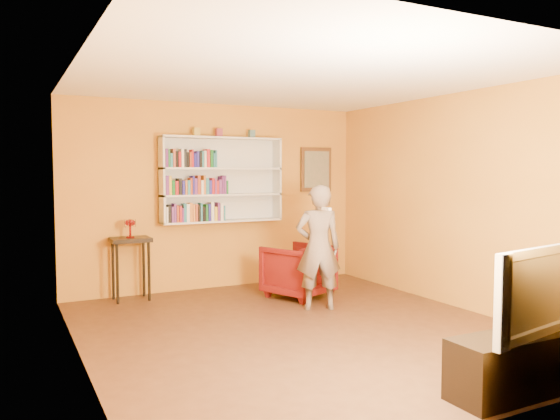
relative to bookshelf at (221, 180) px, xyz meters
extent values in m
cube|color=#432815|center=(0.00, -2.41, -1.65)|extent=(5.30, 5.80, 0.12)
cube|color=#BD7A23|center=(0.00, 0.11, -0.24)|extent=(5.30, 0.04, 2.70)
cube|color=#BD7A23|center=(0.00, -4.93, -0.24)|extent=(5.30, 0.04, 2.70)
cube|color=#BD7A23|center=(-2.27, -2.41, -0.24)|extent=(0.04, 5.80, 2.70)
cube|color=#BD7A23|center=(2.27, -2.41, -0.24)|extent=(0.04, 5.80, 2.70)
cube|color=white|center=(0.00, -2.41, 1.14)|extent=(5.30, 5.80, 0.06)
cube|color=silver|center=(0.00, 0.07, 0.01)|extent=(1.80, 0.03, 1.20)
cube|color=silver|center=(-0.89, -0.06, 0.01)|extent=(0.03, 0.28, 1.20)
cube|color=silver|center=(0.89, -0.06, 0.01)|extent=(0.03, 0.28, 1.20)
cube|color=silver|center=(0.00, -0.06, -0.59)|extent=(1.80, 0.28, 0.03)
cube|color=silver|center=(0.00, -0.06, -0.21)|extent=(1.80, 0.28, 0.03)
cube|color=silver|center=(0.00, -0.06, 0.17)|extent=(1.80, 0.28, 0.03)
cube|color=silver|center=(0.00, -0.06, 0.61)|extent=(1.80, 0.28, 0.03)
cube|color=silver|center=(-0.85, -0.11, -0.47)|extent=(0.02, 0.16, 0.22)
cube|color=black|center=(-0.81, -0.10, -0.46)|extent=(0.04, 0.17, 0.24)
cube|color=#602776|center=(-0.77, -0.12, -0.47)|extent=(0.03, 0.14, 0.22)
cube|color=#602776|center=(-0.74, -0.11, -0.45)|extent=(0.03, 0.15, 0.26)
cube|color=maroon|center=(-0.70, -0.11, -0.46)|extent=(0.03, 0.17, 0.23)
cube|color=#A71920|center=(-0.66, -0.10, -0.47)|extent=(0.03, 0.17, 0.23)
cube|color=#602776|center=(-0.63, -0.10, -0.48)|extent=(0.02, 0.18, 0.19)
cube|color=teal|center=(-0.59, -0.12, -0.45)|extent=(0.04, 0.14, 0.26)
cube|color=silver|center=(-0.55, -0.11, -0.45)|extent=(0.04, 0.17, 0.25)
cube|color=#C36E27|center=(-0.51, -0.11, -0.45)|extent=(0.04, 0.16, 0.26)
cube|color=#C36E27|center=(-0.47, -0.10, -0.46)|extent=(0.03, 0.18, 0.25)
cube|color=maroon|center=(-0.43, -0.12, -0.46)|extent=(0.03, 0.14, 0.24)
cube|color=black|center=(-0.39, -0.10, -0.46)|extent=(0.03, 0.18, 0.23)
cube|color=teal|center=(-0.36, -0.12, -0.45)|extent=(0.02, 0.14, 0.26)
cube|color=black|center=(-0.32, -0.09, -0.48)|extent=(0.04, 0.19, 0.20)
cube|color=#156224|center=(-0.28, -0.09, -0.46)|extent=(0.03, 0.19, 0.24)
cube|color=#252096|center=(-0.24, -0.12, -0.46)|extent=(0.03, 0.14, 0.24)
cube|color=silver|center=(-0.19, -0.10, -0.45)|extent=(0.04, 0.17, 0.27)
cube|color=gold|center=(-0.14, -0.11, -0.48)|extent=(0.04, 0.16, 0.20)
cube|color=#602776|center=(-0.10, -0.11, -0.45)|extent=(0.04, 0.17, 0.26)
cube|color=silver|center=(-0.05, -0.10, -0.46)|extent=(0.04, 0.18, 0.25)
cube|color=teal|center=(-0.01, -0.11, -0.47)|extent=(0.02, 0.16, 0.22)
cube|color=#602776|center=(-0.84, -0.10, -0.07)|extent=(0.04, 0.18, 0.27)
cube|color=gold|center=(-0.80, -0.11, -0.07)|extent=(0.03, 0.16, 0.26)
cube|color=#156224|center=(-0.76, -0.10, -0.10)|extent=(0.04, 0.17, 0.20)
cube|color=#A71920|center=(-0.71, -0.12, -0.10)|extent=(0.04, 0.14, 0.19)
cube|color=black|center=(-0.66, -0.10, -0.09)|extent=(0.04, 0.17, 0.23)
cube|color=#252096|center=(-0.61, -0.11, -0.10)|extent=(0.04, 0.16, 0.20)
cube|color=#C36E27|center=(-0.57, -0.10, -0.10)|extent=(0.02, 0.18, 0.21)
cube|color=teal|center=(-0.54, -0.10, -0.10)|extent=(0.04, 0.18, 0.20)
cube|color=maroon|center=(-0.50, -0.11, -0.08)|extent=(0.03, 0.15, 0.23)
cube|color=#252096|center=(-0.47, -0.10, -0.07)|extent=(0.03, 0.17, 0.26)
cube|color=#602776|center=(-0.43, -0.10, -0.09)|extent=(0.04, 0.18, 0.23)
cube|color=maroon|center=(-0.39, -0.11, -0.07)|extent=(0.04, 0.16, 0.27)
cube|color=silver|center=(-0.34, -0.11, -0.10)|extent=(0.04, 0.17, 0.20)
cube|color=#C36E27|center=(-0.31, -0.11, -0.07)|extent=(0.03, 0.16, 0.27)
cube|color=teal|center=(-0.27, -0.10, -0.09)|extent=(0.04, 0.18, 0.23)
cube|color=#252096|center=(-0.22, -0.10, -0.10)|extent=(0.04, 0.18, 0.20)
cube|color=#A71920|center=(-0.18, -0.11, -0.08)|extent=(0.03, 0.16, 0.23)
cube|color=#602776|center=(-0.14, -0.10, -0.09)|extent=(0.02, 0.19, 0.22)
cube|color=#A71920|center=(-0.11, -0.12, -0.10)|extent=(0.03, 0.14, 0.19)
cube|color=#602776|center=(-0.07, -0.10, -0.10)|extent=(0.04, 0.18, 0.21)
cube|color=#602776|center=(-0.03, -0.10, -0.07)|extent=(0.03, 0.19, 0.26)
cube|color=#602776|center=(0.00, -0.10, -0.07)|extent=(0.03, 0.17, 0.27)
cube|color=#156224|center=(0.03, -0.10, -0.10)|extent=(0.03, 0.17, 0.19)
cube|color=#602776|center=(-0.84, -0.11, 0.30)|extent=(0.04, 0.16, 0.25)
cube|color=#156224|center=(-0.81, -0.10, 0.30)|extent=(0.02, 0.17, 0.24)
cube|color=teal|center=(-0.78, -0.12, 0.28)|extent=(0.03, 0.15, 0.19)
cube|color=maroon|center=(-0.74, -0.11, 0.31)|extent=(0.03, 0.16, 0.25)
cube|color=black|center=(-0.70, -0.11, 0.29)|extent=(0.03, 0.15, 0.22)
cube|color=#A71920|center=(-0.66, -0.10, 0.29)|extent=(0.03, 0.19, 0.21)
cube|color=silver|center=(-0.62, -0.11, 0.31)|extent=(0.03, 0.17, 0.25)
cube|color=black|center=(-0.58, -0.12, 0.30)|extent=(0.04, 0.14, 0.25)
cube|color=black|center=(-0.54, -0.10, 0.29)|extent=(0.03, 0.17, 0.21)
cube|color=maroon|center=(-0.51, -0.10, 0.29)|extent=(0.03, 0.18, 0.21)
cube|color=#A71920|center=(-0.48, -0.12, 0.30)|extent=(0.02, 0.14, 0.25)
cube|color=#252096|center=(-0.44, -0.11, 0.28)|extent=(0.04, 0.16, 0.19)
cube|color=#252096|center=(-0.40, -0.11, 0.29)|extent=(0.03, 0.15, 0.23)
cube|color=black|center=(-0.36, -0.11, 0.29)|extent=(0.04, 0.16, 0.21)
cube|color=teal|center=(-0.33, -0.11, 0.30)|extent=(0.02, 0.15, 0.23)
cube|color=silver|center=(-0.29, -0.11, 0.30)|extent=(0.03, 0.16, 0.23)
cube|color=#A71920|center=(-0.25, -0.10, 0.31)|extent=(0.04, 0.19, 0.26)
cube|color=#156224|center=(-0.20, -0.10, 0.30)|extent=(0.04, 0.18, 0.25)
cube|color=teal|center=(-0.16, -0.10, 0.28)|extent=(0.02, 0.18, 0.20)
cube|color=teal|center=(-0.13, -0.10, 0.30)|extent=(0.03, 0.19, 0.24)
cube|color=#AF9632|center=(-0.38, -0.06, 0.68)|extent=(0.09, 0.09, 0.12)
cube|color=maroon|center=(-0.05, -0.06, 0.68)|extent=(0.09, 0.09, 0.12)
cube|color=#456A74|center=(0.47, -0.06, 0.68)|extent=(0.08, 0.08, 0.11)
cube|color=#4F3016|center=(1.65, 0.06, 0.16)|extent=(0.55, 0.04, 0.70)
cube|color=gray|center=(1.65, 0.03, 0.16)|extent=(0.45, 0.02, 0.58)
cylinder|color=black|center=(-1.55, -0.31, -1.20)|extent=(0.04, 0.04, 0.78)
cylinder|color=black|center=(-1.14, -0.31, -1.20)|extent=(0.04, 0.04, 0.78)
cylinder|color=black|center=(-1.55, -0.01, -1.20)|extent=(0.04, 0.04, 0.78)
cylinder|color=black|center=(-1.14, -0.01, -1.20)|extent=(0.04, 0.04, 0.78)
cube|color=black|center=(-1.35, -0.16, -0.78)|extent=(0.51, 0.39, 0.06)
cylinder|color=maroon|center=(-1.35, -0.16, -0.74)|extent=(0.10, 0.10, 0.02)
cylinder|color=maroon|center=(-1.35, -0.16, -0.67)|extent=(0.03, 0.03, 0.13)
ellipsoid|color=maroon|center=(-1.35, -0.16, -0.56)|extent=(0.14, 0.14, 0.09)
cylinder|color=#FFE5AE|center=(-1.28, -0.16, -0.56)|extent=(0.01, 0.01, 0.10)
cylinder|color=#FFE5AE|center=(-1.29, -0.11, -0.56)|extent=(0.01, 0.01, 0.10)
cylinder|color=#FFE5AE|center=(-1.33, -0.09, -0.56)|extent=(0.01, 0.01, 0.10)
cylinder|color=#FFE5AE|center=(-1.38, -0.10, -0.56)|extent=(0.01, 0.01, 0.10)
cylinder|color=#FFE5AE|center=(-1.41, -0.14, -0.56)|extent=(0.01, 0.01, 0.10)
cylinder|color=#FFE5AE|center=(-1.41, -0.18, -0.56)|extent=(0.01, 0.01, 0.10)
cylinder|color=#FFE5AE|center=(-1.38, -0.22, -0.56)|extent=(0.01, 0.01, 0.10)
cylinder|color=#FFE5AE|center=(-1.33, -0.23, -0.56)|extent=(0.01, 0.01, 0.10)
cylinder|color=#FFE5AE|center=(-1.29, -0.21, -0.56)|extent=(0.01, 0.01, 0.10)
imported|color=#4D0508|center=(0.73, -1.01, -1.23)|extent=(1.01, 1.03, 0.73)
imported|color=#6D5C50|center=(0.63, -1.72, -0.82)|extent=(0.66, 0.55, 1.55)
cube|color=silver|center=(0.51, -2.09, -0.31)|extent=(0.04, 0.15, 0.04)
cube|color=black|center=(0.71, -4.66, -1.36)|extent=(1.31, 0.39, 0.47)
imported|color=black|center=(0.71, -4.66, -0.78)|extent=(1.20, 0.37, 0.69)
camera|label=1|loc=(-2.86, -7.48, 0.12)|focal=35.00mm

